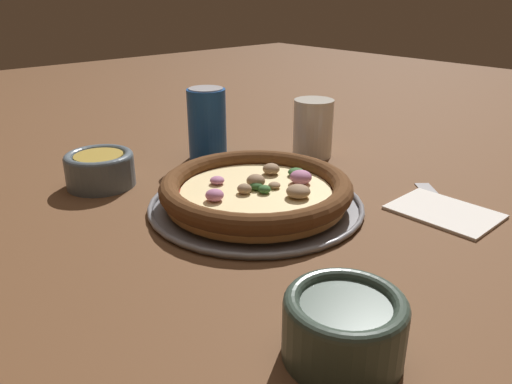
# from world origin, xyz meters

# --- Properties ---
(ground_plane) EXTENTS (3.00, 3.00, 0.00)m
(ground_plane) POSITION_xyz_m (0.00, 0.00, 0.00)
(ground_plane) COLOR brown
(pizza_tray) EXTENTS (0.29, 0.29, 0.01)m
(pizza_tray) POSITION_xyz_m (0.00, 0.00, 0.00)
(pizza_tray) COLOR gray
(pizza_tray) RESTS_ON ground_plane
(pizza) EXTENTS (0.26, 0.26, 0.04)m
(pizza) POSITION_xyz_m (-0.00, -0.00, 0.03)
(pizza) COLOR #BC7F42
(pizza) RESTS_ON pizza_tray
(bowl_near) EXTENTS (0.10, 0.10, 0.05)m
(bowl_near) POSITION_xyz_m (0.22, 0.12, 0.03)
(bowl_near) COLOR slate
(bowl_near) RESTS_ON ground_plane
(bowl_far) EXTENTS (0.10, 0.10, 0.06)m
(bowl_far) POSITION_xyz_m (-0.27, 0.14, 0.03)
(bowl_far) COLOR #334238
(bowl_far) RESTS_ON ground_plane
(drinking_cup) EXTENTS (0.07, 0.07, 0.10)m
(drinking_cup) POSITION_xyz_m (0.10, -0.23, 0.05)
(drinking_cup) COLOR silver
(drinking_cup) RESTS_ON ground_plane
(napkin) EXTENTS (0.13, 0.10, 0.01)m
(napkin) POSITION_xyz_m (-0.18, -0.18, 0.00)
(napkin) COLOR white
(napkin) RESTS_ON ground_plane
(fork) EXTENTS (0.14, 0.12, 0.00)m
(fork) POSITION_xyz_m (-0.16, -0.20, 0.00)
(fork) COLOR #B7B7BC
(fork) RESTS_ON ground_plane
(beverage_can) EXTENTS (0.07, 0.07, 0.12)m
(beverage_can) POSITION_xyz_m (0.21, -0.08, 0.06)
(beverage_can) COLOR #194C99
(beverage_can) RESTS_ON ground_plane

